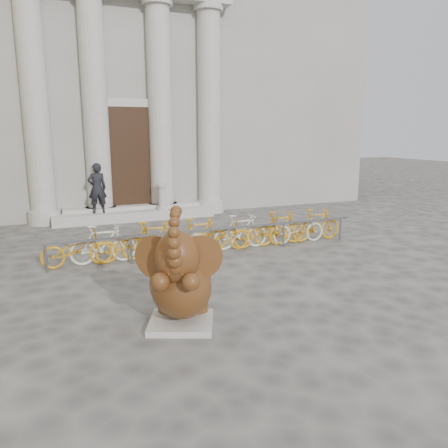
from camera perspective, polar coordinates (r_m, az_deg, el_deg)
name	(u,v)px	position (r m, az deg, el deg)	size (l,w,h in m)	color
ground	(232,309)	(8.37, 1.02, -11.03)	(80.00, 80.00, 0.00)	#474442
classical_building	(107,73)	(22.40, -15.02, 18.47)	(22.00, 10.70, 12.00)	gray
entrance_steps	(135,215)	(17.04, -11.55, 1.22)	(6.00, 1.20, 0.36)	#A8A59E
elephant_statue	(180,283)	(7.42, -5.76, -7.69)	(1.45, 1.70, 2.14)	#A8A59E
bike_rack	(209,235)	(12.03, -1.99, -1.39)	(8.79, 0.53, 1.00)	slate
pedestrian	(97,188)	(16.55, -16.24, 4.51)	(0.67, 0.44, 1.83)	black
balustrade_post	(162,198)	(16.86, -8.07, 3.41)	(0.40, 0.40, 0.98)	#A8A59E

